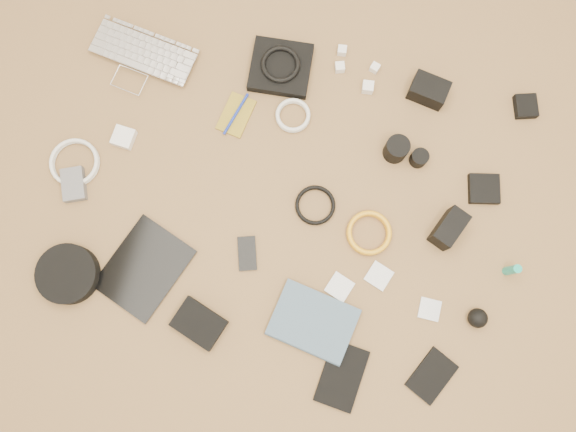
% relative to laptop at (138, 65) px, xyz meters
% --- Properties ---
extents(laptop, '(0.35, 0.27, 0.03)m').
position_rel_laptop_xyz_m(laptop, '(0.00, 0.00, 0.00)').
color(laptop, silver).
rests_on(laptop, ground).
extents(headphone_pouch, '(0.20, 0.19, 0.03)m').
position_rel_laptop_xyz_m(headphone_pouch, '(0.44, 0.11, 0.00)').
color(headphone_pouch, black).
rests_on(headphone_pouch, ground).
extents(headphones, '(0.14, 0.14, 0.02)m').
position_rel_laptop_xyz_m(headphones, '(0.44, 0.11, 0.03)').
color(headphones, black).
rests_on(headphones, headphone_pouch).
extents(charger_a, '(0.04, 0.04, 0.03)m').
position_rel_laptop_xyz_m(charger_a, '(0.62, 0.16, 0.00)').
color(charger_a, white).
rests_on(charger_a, ground).
extents(charger_b, '(0.03, 0.03, 0.03)m').
position_rel_laptop_xyz_m(charger_b, '(0.61, 0.22, -0.00)').
color(charger_b, white).
rests_on(charger_b, ground).
extents(charger_c, '(0.03, 0.03, 0.02)m').
position_rel_laptop_xyz_m(charger_c, '(0.72, 0.19, -0.00)').
color(charger_c, white).
rests_on(charger_c, ground).
extents(charger_d, '(0.04, 0.04, 0.03)m').
position_rel_laptop_xyz_m(charger_d, '(0.72, 0.12, 0.00)').
color(charger_d, white).
rests_on(charger_d, ground).
extents(dslr_camera, '(0.12, 0.09, 0.06)m').
position_rel_laptop_xyz_m(dslr_camera, '(0.90, 0.15, 0.02)').
color(dslr_camera, black).
rests_on(dslr_camera, ground).
extents(lens_pouch, '(0.09, 0.09, 0.03)m').
position_rel_laptop_xyz_m(lens_pouch, '(1.21, 0.19, 0.00)').
color(lens_pouch, black).
rests_on(lens_pouch, ground).
extents(notebook_olive, '(0.10, 0.14, 0.01)m').
position_rel_laptop_xyz_m(notebook_olive, '(0.34, -0.07, -0.01)').
color(notebook_olive, olive).
rests_on(notebook_olive, ground).
extents(pen_blue, '(0.04, 0.15, 0.01)m').
position_rel_laptop_xyz_m(pen_blue, '(0.34, -0.07, -0.00)').
color(pen_blue, '#13269B').
rests_on(pen_blue, notebook_olive).
extents(cable_white_a, '(0.14, 0.14, 0.01)m').
position_rel_laptop_xyz_m(cable_white_a, '(0.52, -0.03, -0.01)').
color(cable_white_a, silver).
rests_on(cable_white_a, ground).
extents(lens_a, '(0.07, 0.07, 0.08)m').
position_rel_laptop_xyz_m(lens_a, '(0.85, -0.06, 0.03)').
color(lens_a, black).
rests_on(lens_a, ground).
extents(lens_b, '(0.06, 0.06, 0.05)m').
position_rel_laptop_xyz_m(lens_b, '(0.92, -0.07, 0.01)').
color(lens_b, black).
rests_on(lens_b, ground).
extents(card_reader, '(0.11, 0.11, 0.02)m').
position_rel_laptop_xyz_m(card_reader, '(1.14, -0.11, -0.00)').
color(card_reader, black).
rests_on(card_reader, ground).
extents(power_brick, '(0.07, 0.07, 0.03)m').
position_rel_laptop_xyz_m(power_brick, '(0.03, -0.24, 0.00)').
color(power_brick, white).
rests_on(power_brick, ground).
extents(cable_white_b, '(0.16, 0.16, 0.01)m').
position_rel_laptop_xyz_m(cable_white_b, '(-0.09, -0.35, -0.01)').
color(cable_white_b, silver).
rests_on(cable_white_b, ground).
extents(cable_black, '(0.16, 0.16, 0.01)m').
position_rel_laptop_xyz_m(cable_black, '(0.65, -0.29, -0.01)').
color(cable_black, black).
rests_on(cable_black, ground).
extents(cable_yellow, '(0.15, 0.15, 0.02)m').
position_rel_laptop_xyz_m(cable_yellow, '(0.83, -0.33, -0.01)').
color(cable_yellow, gold).
rests_on(cable_yellow, ground).
extents(flash, '(0.10, 0.13, 0.08)m').
position_rel_laptop_xyz_m(flash, '(1.05, -0.26, 0.03)').
color(flash, black).
rests_on(flash, ground).
extents(lens_cleaner, '(0.03, 0.03, 0.09)m').
position_rel_laptop_xyz_m(lens_cleaner, '(1.25, -0.33, 0.03)').
color(lens_cleaner, teal).
rests_on(lens_cleaner, ground).
extents(battery_charger, '(0.10, 0.12, 0.03)m').
position_rel_laptop_xyz_m(battery_charger, '(-0.07, -0.42, 0.00)').
color(battery_charger, slate).
rests_on(battery_charger, ground).
extents(tablet, '(0.27, 0.31, 0.01)m').
position_rel_laptop_xyz_m(tablet, '(0.21, -0.61, -0.01)').
color(tablet, black).
rests_on(tablet, ground).
extents(phone, '(0.08, 0.11, 0.01)m').
position_rel_laptop_xyz_m(phone, '(0.50, -0.48, -0.01)').
color(phone, black).
rests_on(phone, ground).
extents(filter_case_left, '(0.09, 0.09, 0.01)m').
position_rel_laptop_xyz_m(filter_case_left, '(0.79, -0.51, -0.01)').
color(filter_case_left, silver).
rests_on(filter_case_left, ground).
extents(filter_case_mid, '(0.08, 0.08, 0.01)m').
position_rel_laptop_xyz_m(filter_case_mid, '(0.89, -0.45, -0.01)').
color(filter_case_mid, silver).
rests_on(filter_case_mid, ground).
extents(filter_case_right, '(0.06, 0.06, 0.01)m').
position_rel_laptop_xyz_m(filter_case_right, '(1.06, -0.50, -0.01)').
color(filter_case_right, silver).
rests_on(filter_case_right, ground).
extents(air_blower, '(0.06, 0.06, 0.06)m').
position_rel_laptop_xyz_m(air_blower, '(1.19, -0.49, 0.02)').
color(air_blower, black).
rests_on(air_blower, ground).
extents(headphone_case, '(0.20, 0.20, 0.05)m').
position_rel_laptop_xyz_m(headphone_case, '(0.01, -0.68, 0.01)').
color(headphone_case, black).
rests_on(headphone_case, ground).
extents(drive_case, '(0.16, 0.14, 0.03)m').
position_rel_laptop_xyz_m(drive_case, '(0.42, -0.72, 0.00)').
color(drive_case, black).
rests_on(drive_case, ground).
extents(paperback, '(0.26, 0.21, 0.02)m').
position_rel_laptop_xyz_m(paperback, '(0.72, -0.71, -0.00)').
color(paperback, '#425A70').
rests_on(paperback, ground).
extents(notebook_black_a, '(0.13, 0.19, 0.01)m').
position_rel_laptop_xyz_m(notebook_black_a, '(0.85, -0.75, -0.01)').
color(notebook_black_a, black).
rests_on(notebook_black_a, ground).
extents(notebook_black_b, '(0.14, 0.16, 0.01)m').
position_rel_laptop_xyz_m(notebook_black_b, '(1.10, -0.68, -0.01)').
color(notebook_black_b, black).
rests_on(notebook_black_b, ground).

